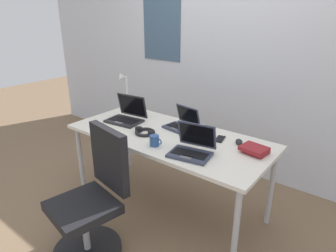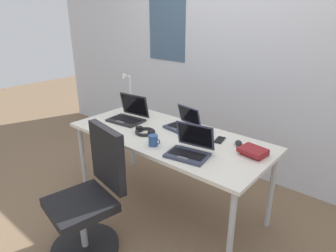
# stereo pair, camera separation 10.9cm
# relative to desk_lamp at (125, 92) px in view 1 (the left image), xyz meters

# --- Properties ---
(ground_plane) EXTENTS (12.00, 12.00, 0.00)m
(ground_plane) POSITION_rel_desk_lamp_xyz_m (0.80, -0.28, -0.94)
(ground_plane) COLOR #7A6047
(wall_back) EXTENTS (6.00, 0.13, 2.60)m
(wall_back) POSITION_rel_desk_lamp_xyz_m (0.80, 0.82, 0.36)
(wall_back) COLOR silver
(wall_back) RESTS_ON ground_plane
(desk) EXTENTS (1.80, 0.80, 0.74)m
(desk) POSITION_rel_desk_lamp_xyz_m (0.80, -0.28, -0.25)
(desk) COLOR silver
(desk) RESTS_ON ground_plane
(desk_lamp) EXTENTS (0.12, 0.18, 0.40)m
(desk_lamp) POSITION_rel_desk_lamp_xyz_m (0.00, 0.00, 0.00)
(desk_lamp) COLOR white
(desk_lamp) RESTS_ON desk
(laptop_mid_desk) EXTENTS (0.30, 0.28, 0.20)m
(laptop_mid_desk) POSITION_rel_desk_lamp_xyz_m (0.81, -0.08, -0.16)
(laptop_mid_desk) COLOR #33384C
(laptop_mid_desk) RESTS_ON desk
(laptop_near_lamp) EXTENTS (0.35, 0.32, 0.22)m
(laptop_near_lamp) POSITION_rel_desk_lamp_xyz_m (1.17, -0.46, -0.15)
(laptop_near_lamp) COLOR #33384C
(laptop_near_lamp) RESTS_ON desk
(laptop_back_left) EXTENTS (0.36, 0.31, 0.24)m
(laptop_back_left) POSITION_rel_desk_lamp_xyz_m (0.27, -0.25, -0.15)
(laptop_back_left) COLOR #232326
(laptop_back_left) RESTS_ON desk
(computer_mouse) EXTENTS (0.10, 0.11, 0.03)m
(computer_mouse) POSITION_rel_desk_lamp_xyz_m (1.37, -0.07, -0.18)
(computer_mouse) COLOR black
(computer_mouse) RESTS_ON desk
(cell_phone) EXTENTS (0.09, 0.15, 0.01)m
(cell_phone) POSITION_rel_desk_lamp_xyz_m (1.21, -0.09, -0.19)
(cell_phone) COLOR black
(cell_phone) RESTS_ON desk
(headphones) EXTENTS (0.21, 0.18, 0.04)m
(headphones) POSITION_rel_desk_lamp_xyz_m (0.63, -0.38, -0.18)
(headphones) COLOR black
(headphones) RESTS_ON desk
(book_stack) EXTENTS (0.21, 0.18, 0.05)m
(book_stack) POSITION_rel_desk_lamp_xyz_m (1.54, -0.16, -0.17)
(book_stack) COLOR maroon
(book_stack) RESTS_ON desk
(coffee_mug) EXTENTS (0.11, 0.08, 0.09)m
(coffee_mug) POSITION_rel_desk_lamp_xyz_m (0.86, -0.52, -0.15)
(coffee_mug) COLOR #2D518C
(coffee_mug) RESTS_ON desk
(office_chair) EXTENTS (0.52, 0.57, 0.97)m
(office_chair) POSITION_rel_desk_lamp_xyz_m (0.69, -1.05, -0.54)
(office_chair) COLOR black
(office_chair) RESTS_ON ground_plane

